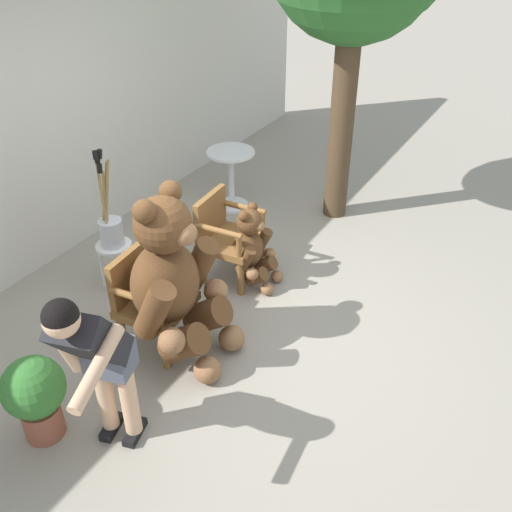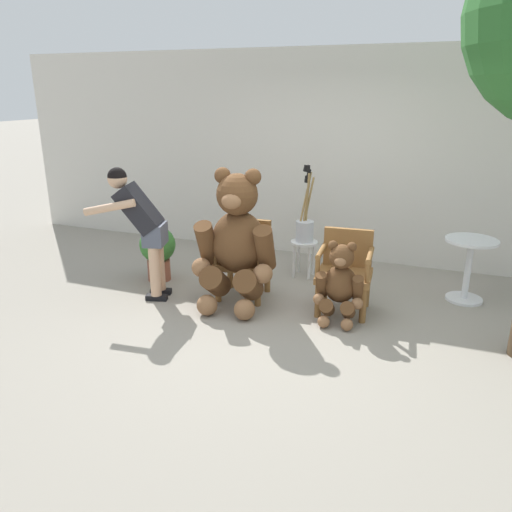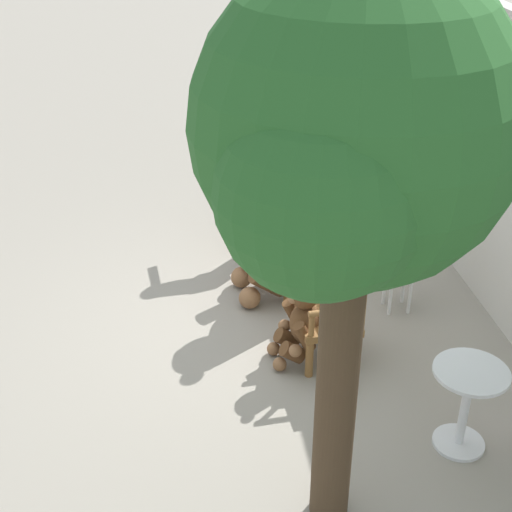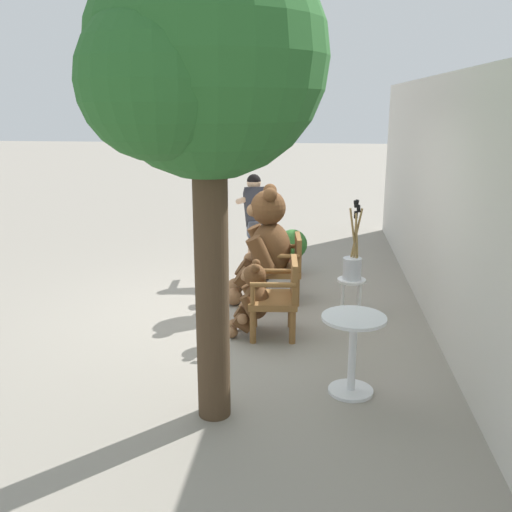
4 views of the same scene
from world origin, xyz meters
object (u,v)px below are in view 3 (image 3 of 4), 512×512
at_px(wooden_chair_left, 307,251).
at_px(wooden_chair_right, 333,314).
at_px(patio_tree, 350,143).
at_px(person_visitor, 249,176).
at_px(white_stool, 399,278).
at_px(teddy_bear_large, 283,230).
at_px(brush_bucket, 402,251).
at_px(potted_plant, 291,208).
at_px(teddy_bear_small, 301,322).
at_px(round_side_table, 466,399).

height_order(wooden_chair_left, wooden_chair_right, same).
bearing_deg(patio_tree, wooden_chair_right, 165.85).
xyz_separation_m(person_visitor, white_stool, (1.50, 1.30, -0.54)).
height_order(teddy_bear_large, brush_bucket, teddy_bear_large).
bearing_deg(wooden_chair_left, potted_plant, 177.80).
bearing_deg(brush_bucket, teddy_bear_small, -58.21).
distance_m(teddy_bear_large, teddy_bear_small, 1.19).
relative_size(person_visitor, brush_bucket, 1.55).
xyz_separation_m(wooden_chair_right, white_stool, (-0.68, 0.83, -0.11)).
bearing_deg(white_stool, wooden_chair_right, -50.39).
relative_size(teddy_bear_small, white_stool, 1.82).
distance_m(wooden_chair_right, person_visitor, 2.27).
distance_m(brush_bucket, potted_plant, 1.84).
bearing_deg(patio_tree, round_side_table, 115.34).
relative_size(wooden_chair_right, brush_bucket, 0.90).
xyz_separation_m(person_visitor, brush_bucket, (1.50, 1.30, -0.23)).
bearing_deg(white_stool, person_visitor, -139.01).
bearing_deg(round_side_table, wooden_chair_left, -162.87).
bearing_deg(patio_tree, wooden_chair_left, 171.28).
relative_size(teddy_bear_large, white_stool, 3.25).
height_order(person_visitor, potted_plant, person_visitor).
bearing_deg(person_visitor, round_side_table, 19.52).
bearing_deg(patio_tree, person_visitor, -179.66).
bearing_deg(potted_plant, teddy_bear_small, -8.08).
bearing_deg(wooden_chair_right, round_side_table, 30.82).
bearing_deg(patio_tree, teddy_bear_small, 174.71).
bearing_deg(teddy_bear_large, patio_tree, -3.71).
xyz_separation_m(wooden_chair_left, patio_tree, (2.94, -0.45, 2.27)).
bearing_deg(person_visitor, wooden_chair_left, 24.79).
distance_m(white_stool, patio_tree, 3.66).
height_order(wooden_chair_left, potted_plant, wooden_chair_left).
distance_m(person_visitor, potted_plant, 0.73).
relative_size(patio_tree, potted_plant, 5.39).
bearing_deg(brush_bucket, teddy_bear_large, -112.68).
height_order(wooden_chair_right, patio_tree, patio_tree).
xyz_separation_m(white_stool, round_side_table, (1.91, -0.09, 0.09)).
bearing_deg(teddy_bear_large, wooden_chair_left, 92.83).
xyz_separation_m(wooden_chair_left, brush_bucket, (0.47, 0.83, 0.20)).
bearing_deg(teddy_bear_small, brush_bucket, 121.79).
bearing_deg(white_stool, patio_tree, -27.30).
bearing_deg(teddy_bear_large, round_side_table, 22.80).
height_order(teddy_bear_large, teddy_bear_small, teddy_bear_large).
xyz_separation_m(teddy_bear_large, teddy_bear_small, (1.15, -0.02, -0.32)).
bearing_deg(round_side_table, person_visitor, -160.48).
relative_size(teddy_bear_small, person_visitor, 0.57).
bearing_deg(round_side_table, brush_bucket, 177.16).
relative_size(wooden_chair_left, teddy_bear_small, 1.03).
relative_size(person_visitor, potted_plant, 2.18).
distance_m(white_stool, round_side_table, 1.92).
height_order(wooden_chair_right, brush_bucket, brush_bucket).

